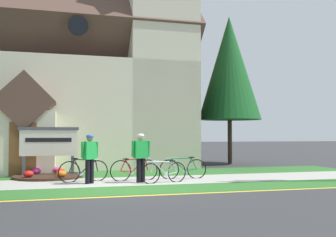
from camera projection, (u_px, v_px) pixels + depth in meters
ground at (108, 176)px, 15.25m from camera, size 140.00×140.00×0.00m
sidewalk_slab at (81, 183)px, 13.05m from camera, size 32.00×2.57×0.01m
grass_verge at (84, 192)px, 10.93m from camera, size 32.00×1.82×0.01m
church_lawn at (78, 175)px, 15.69m from camera, size 24.00×2.89×0.01m
curb_paint_stripe at (86, 198)px, 9.91m from camera, size 28.00×0.16×0.01m
church_building at (85, 73)px, 21.37m from camera, size 12.14×10.83×13.84m
church_sign at (49, 143)px, 14.95m from camera, size 2.26×0.19×1.91m
flower_bed at (48, 176)px, 14.55m from camera, size 2.54×2.54×0.34m
bicycle_orange at (83, 171)px, 13.33m from camera, size 1.70×0.39×0.85m
bicycle_green at (134, 170)px, 13.65m from camera, size 1.73×0.22×0.81m
bicycle_black at (183, 168)px, 14.26m from camera, size 1.76×0.19×0.83m
bicycle_blue at (164, 172)px, 13.02m from camera, size 1.66×0.41×0.77m
cyclist_in_red_jersey at (141, 154)px, 13.11m from camera, size 0.65×0.33×1.66m
cyclist_in_orange_jersey at (90, 155)px, 12.80m from camera, size 0.58×0.47×1.63m
roadside_conifer at (229, 68)px, 22.04m from camera, size 3.53×3.53×8.39m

